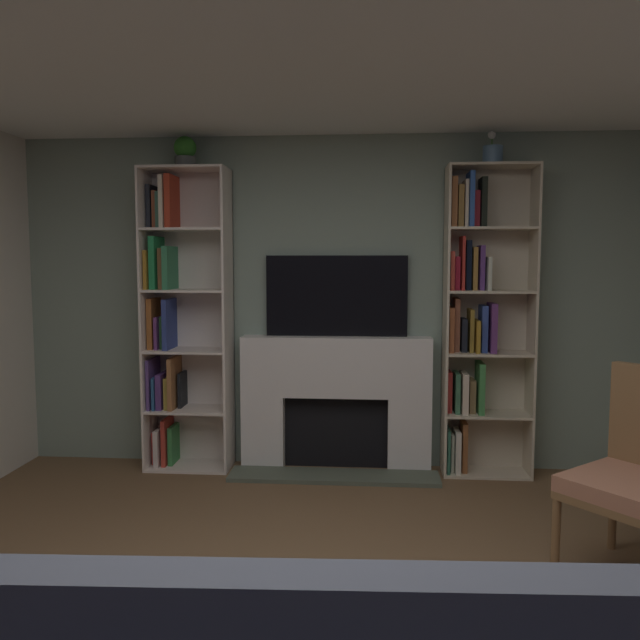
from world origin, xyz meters
name	(u,v)px	position (x,y,z in m)	size (l,w,h in m)	color
wall_back_accent	(337,303)	(0.00, 2.75, 1.26)	(4.97, 0.06, 2.52)	gray
fireplace	(336,401)	(0.00, 2.62, 0.52)	(1.53, 0.49, 1.01)	white
tv	(337,296)	(0.00, 2.69, 1.32)	(1.07, 0.06, 0.61)	black
bookshelf_left	(179,320)	(-1.20, 2.59, 1.13)	(0.64, 0.34, 2.27)	silver
bookshelf_right	(477,320)	(1.04, 2.61, 1.15)	(0.64, 0.29, 2.27)	beige
potted_plant	(185,152)	(-1.12, 2.57, 2.38)	(0.16, 0.16, 0.23)	#525655
vase_with_flowers	(493,153)	(1.12, 2.57, 2.34)	(0.14, 0.14, 0.23)	#53789D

